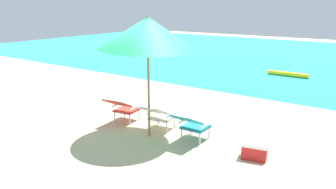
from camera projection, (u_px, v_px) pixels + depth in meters
ground_plane at (233, 92)px, 10.90m from camera, size 40.00×40.00×0.00m
ocean_band at (303, 58)px, 17.83m from camera, size 40.00×18.00×0.01m
swim_buoy at (288, 74)px, 13.28m from camera, size 1.60×0.18×0.18m
lounge_chair_left at (123, 107)px, 8.00m from camera, size 0.65×0.94×0.68m
lounge_chair_center at (159, 115)px, 7.45m from camera, size 0.66×0.94×0.68m
lounge_chair_right at (192, 124)px, 6.87m from camera, size 0.56×0.89×0.68m
beach_umbrella_center at (148, 33)px, 6.70m from camera, size 2.35×2.33×2.59m
cooler_box at (255, 150)px, 6.19m from camera, size 0.53×0.42×0.32m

